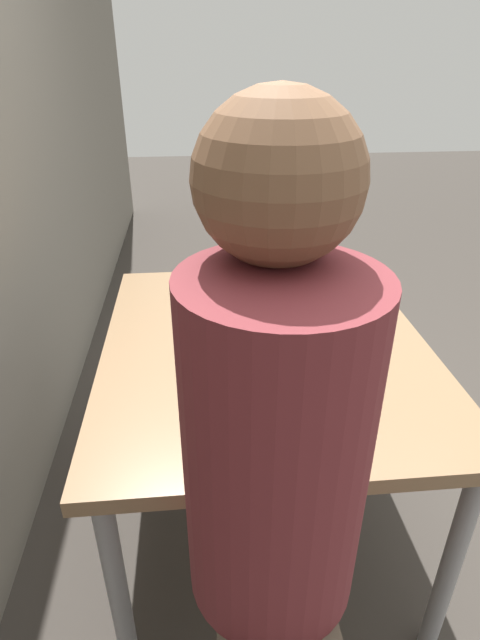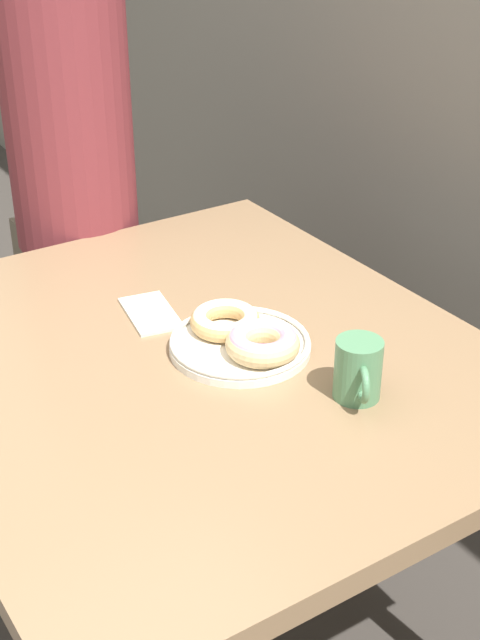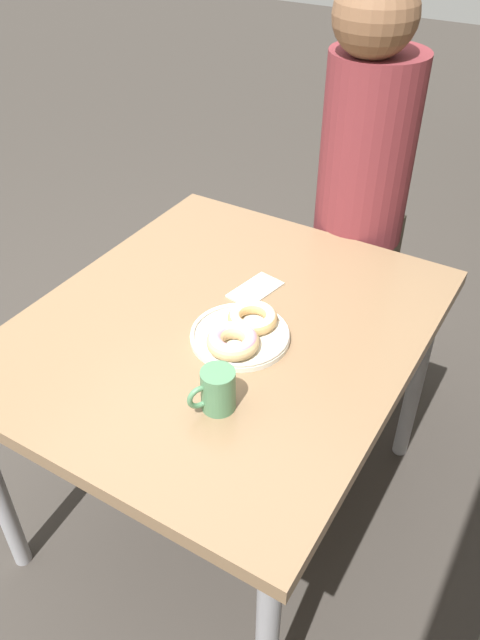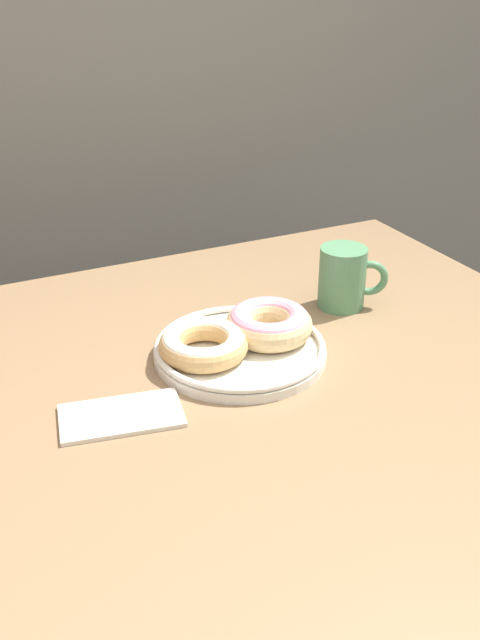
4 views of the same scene
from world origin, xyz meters
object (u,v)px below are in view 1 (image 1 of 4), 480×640
Objects in this scene: donut_plate at (238,330)px; coffee_mug at (211,291)px; napkin at (273,373)px; dining_table at (265,363)px; person_figure at (273,548)px.

donut_plate is 0.23m from coffee_mug.
donut_plate is 0.22m from napkin.
dining_table is at bearing -149.94° from coffee_mug.
coffee_mug is 0.07× the size of person_figure.
dining_table is 0.18m from napkin.
coffee_mug is 0.97m from person_figure.
person_figure is at bearing -176.26° from coffee_mug.
coffee_mug is at bearing 3.74° from person_figure.
donut_plate reaches higher than napkin.
coffee_mug is at bearing 30.06° from dining_table.
dining_table is 0.33m from coffee_mug.
donut_plate is 1.58× the size of napkin.
person_figure is at bearing 171.21° from napkin.
dining_table is at bearing -116.01° from donut_plate.
donut_plate is at bearing -161.89° from coffee_mug.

